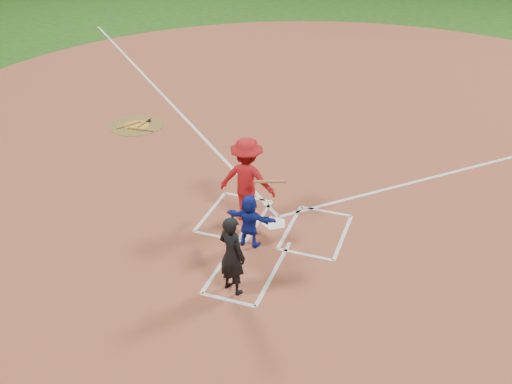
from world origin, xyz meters
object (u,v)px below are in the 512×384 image
(catcher, at_px, (249,221))
(umpire, at_px, (232,255))
(home_plate, at_px, (274,223))
(batter_at_plate, at_px, (247,180))
(on_deck_circle, at_px, (137,125))

(catcher, bearing_deg, umpire, 99.13)
(home_plate, bearing_deg, batter_at_plate, -2.96)
(on_deck_circle, distance_m, catcher, 7.46)
(home_plate, xyz_separation_m, on_deck_circle, (-5.85, 3.93, -0.00))
(catcher, xyz_separation_m, umpire, (0.22, -1.53, 0.22))
(home_plate, distance_m, batter_at_plate, 1.20)
(on_deck_circle, xyz_separation_m, batter_at_plate, (5.18, -3.90, 0.99))
(on_deck_circle, bearing_deg, catcher, -41.14)
(on_deck_circle, bearing_deg, batter_at_plate, -36.97)
(catcher, xyz_separation_m, batter_at_plate, (-0.42, 1.00, 0.40))
(home_plate, distance_m, on_deck_circle, 7.05)
(on_deck_circle, height_order, umpire, umpire)
(home_plate, relative_size, catcher, 0.50)
(home_plate, relative_size, on_deck_circle, 0.35)
(home_plate, xyz_separation_m, batter_at_plate, (-0.67, 0.03, 0.99))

